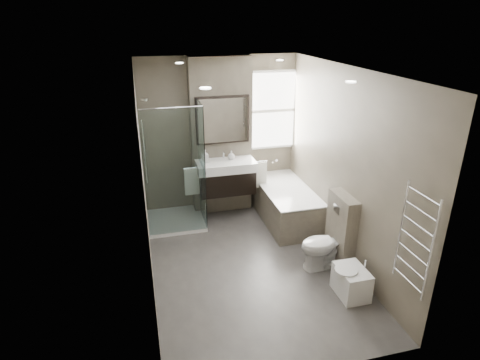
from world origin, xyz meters
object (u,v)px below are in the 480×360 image
object	(u,v)px
vanity	(226,176)
bidet	(351,281)
bathtub	(285,202)
toilet	(326,244)

from	to	relation	value
vanity	bidet	xyz separation A→B (m)	(1.01, -2.37, -0.55)
vanity	bathtub	bearing A→B (deg)	-19.37
bathtub	toilet	xyz separation A→B (m)	(0.05, -1.41, 0.03)
bidet	vanity	bearing A→B (deg)	113.21
bidet	toilet	bearing A→B (deg)	94.09
bathtub	toilet	bearing A→B (deg)	-88.18
bathtub	vanity	bearing A→B (deg)	160.63
bathtub	toilet	size ratio (longest dim) A/B	2.32
toilet	bidet	bearing A→B (deg)	2.12
vanity	bathtub	distance (m)	1.07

